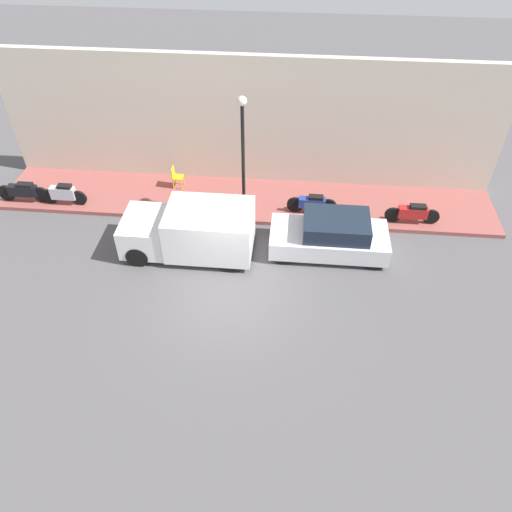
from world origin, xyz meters
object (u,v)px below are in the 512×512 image
at_px(delivery_van, 190,230).
at_px(motorcycle_black, 23,191).
at_px(parked_car, 331,236).
at_px(cafe_chair, 176,176).
at_px(motorcycle_red, 413,213).
at_px(scooter_silver, 64,194).
at_px(motorcycle_blue, 312,203).
at_px(streetlamp, 243,145).

bearing_deg(delivery_van, motorcycle_black, 73.03).
height_order(parked_car, cafe_chair, parked_car).
height_order(motorcycle_red, scooter_silver, scooter_silver).
bearing_deg(motorcycle_red, delivery_van, 105.25).
relative_size(parked_car, motorcycle_black, 1.95).
height_order(parked_car, motorcycle_black, parked_car).
height_order(delivery_van, motorcycle_blue, delivery_van).
relative_size(motorcycle_red, scooter_silver, 1.12).
bearing_deg(scooter_silver, parked_car, -99.40).
relative_size(parked_car, motorcycle_red, 2.04).
distance_m(parked_car, delivery_van, 4.80).
bearing_deg(delivery_van, scooter_silver, 68.61).
height_order(motorcycle_red, motorcycle_blue, motorcycle_red).
bearing_deg(motorcycle_black, scooter_silver, -90.97).
height_order(scooter_silver, cafe_chair, cafe_chair).
bearing_deg(motorcycle_red, motorcycle_black, 90.02).
relative_size(parked_car, delivery_van, 0.91).
bearing_deg(motorcycle_black, cafe_chair, -74.90).
relative_size(motorcycle_red, streetlamp, 0.42).
height_order(streetlamp, cafe_chair, streetlamp).
bearing_deg(parked_car, scooter_silver, 80.60).
bearing_deg(motorcycle_blue, streetlamp, 102.06).
relative_size(motorcycle_red, motorcycle_black, 0.96).
xyz_separation_m(parked_car, motorcycle_red, (1.71, -3.03, -0.10)).
height_order(delivery_van, motorcycle_red, delivery_van).
height_order(scooter_silver, streetlamp, streetlamp).
height_order(parked_car, motorcycle_blue, parked_car).
height_order(scooter_silver, motorcycle_blue, scooter_silver).
distance_m(streetlamp, cafe_chair, 4.26).
xyz_separation_m(parked_car, motorcycle_black, (1.71, 11.74, -0.08)).
bearing_deg(cafe_chair, delivery_van, -160.26).
xyz_separation_m(motorcycle_red, motorcycle_black, (-0.00, 14.77, 0.03)).
bearing_deg(parked_car, streetlamp, 65.17).
bearing_deg(motorcycle_red, motorcycle_blue, 85.58).
height_order(parked_car, motorcycle_red, parked_car).
xyz_separation_m(motorcycle_red, cafe_chair, (1.52, 9.12, 0.08)).
bearing_deg(scooter_silver, motorcycle_blue, -88.09).
distance_m(motorcycle_black, cafe_chair, 5.85).
bearing_deg(scooter_silver, streetlamp, -91.80).
xyz_separation_m(delivery_van, scooter_silver, (2.10, 5.35, -0.30)).
distance_m(motorcycle_red, motorcycle_blue, 3.69).
xyz_separation_m(motorcycle_blue, motorcycle_black, (-0.29, 11.10, 0.04)).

